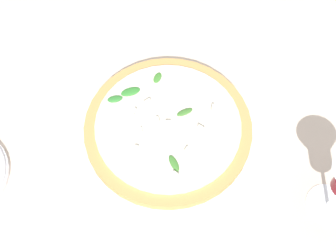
# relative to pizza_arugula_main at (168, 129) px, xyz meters

# --- Properties ---
(ground_plane) EXTENTS (6.00, 6.00, 0.00)m
(ground_plane) POSITION_rel_pizza_arugula_main_xyz_m (0.02, -0.04, -0.02)
(ground_plane) COLOR beige
(pizza_arugula_main) EXTENTS (0.35, 0.35, 0.05)m
(pizza_arugula_main) POSITION_rel_pizza_arugula_main_xyz_m (0.00, 0.00, 0.00)
(pizza_arugula_main) COLOR white
(pizza_arugula_main) RESTS_ON ground_plane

